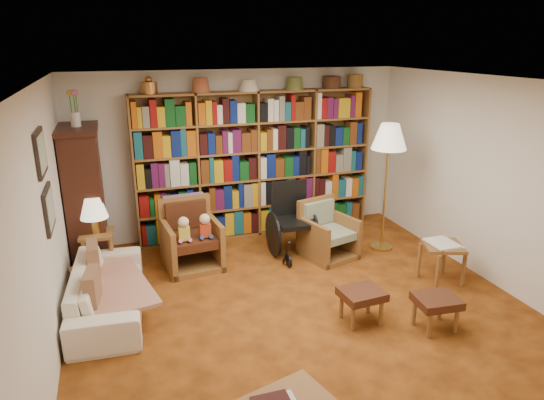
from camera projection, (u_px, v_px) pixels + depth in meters
name	position (u px, v px, depth m)	size (l,w,h in m)	color
floor	(299.00, 306.00, 5.53)	(5.00, 5.00, 0.00)	#9B5017
ceiling	(303.00, 82.00, 4.75)	(5.00, 5.00, 0.00)	white
wall_back	(241.00, 153.00, 7.39)	(5.00, 5.00, 0.00)	white
wall_front	(456.00, 328.00, 2.88)	(5.00, 5.00, 0.00)	white
wall_left	(45.00, 230.00, 4.39)	(5.00, 5.00, 0.00)	white
wall_right	(492.00, 182.00, 5.89)	(5.00, 5.00, 0.00)	white
bookshelf	(257.00, 160.00, 7.32)	(3.60, 0.30, 2.42)	brown
curio_cabinet	(85.00, 195.00, 6.36)	(0.50, 0.95, 2.40)	#3E1A10
framed_pictures	(45.00, 181.00, 4.55)	(0.03, 0.52, 0.97)	black
sofa	(108.00, 289.00, 5.36)	(0.71, 1.82, 0.53)	#F3E6CE
sofa_throw	(112.00, 286.00, 5.36)	(0.72, 1.35, 0.04)	beige
cushion_left	(94.00, 263.00, 5.58)	(0.13, 0.40, 0.40)	maroon
cushion_right	(93.00, 291.00, 4.95)	(0.12, 0.38, 0.38)	maroon
side_table_lamp	(98.00, 243.00, 6.19)	(0.43, 0.43, 0.57)	brown
table_lamp	(93.00, 209.00, 6.04)	(0.35, 0.35, 0.47)	#B48D39
armchair_leather	(191.00, 238.00, 6.49)	(0.78, 0.82, 0.91)	brown
armchair_sage	(326.00, 234.00, 6.79)	(0.81, 0.82, 0.79)	brown
wheelchair	(292.00, 222.00, 6.78)	(0.59, 0.83, 1.03)	black
floor_lamp	(389.00, 142.00, 6.60)	(0.48, 0.48, 1.82)	#B48D39
side_table_papers	(443.00, 251.00, 5.96)	(0.58, 0.58, 0.54)	brown
footstool_a	(362.00, 296.00, 5.14)	(0.47, 0.41, 0.37)	#452412
footstool_b	(437.00, 303.00, 5.01)	(0.47, 0.41, 0.37)	#452412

